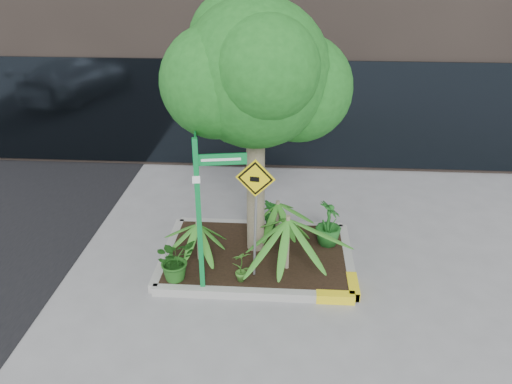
{
  "coord_description": "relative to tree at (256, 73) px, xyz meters",
  "views": [
    {
      "loc": [
        0.68,
        -7.15,
        4.96
      ],
      "look_at": [
        0.19,
        0.2,
        1.38
      ],
      "focal_mm": 35.0,
      "sensor_mm": 36.0,
      "label": 1
    }
  ],
  "objects": [
    {
      "name": "ground",
      "position": [
        -0.16,
        -0.5,
        -3.26
      ],
      "size": [
        80.0,
        80.0,
        0.0
      ],
      "primitive_type": "plane",
      "color": "gray",
      "rests_on": "ground"
    },
    {
      "name": "planter",
      "position": [
        0.07,
        -0.22,
        -3.16
      ],
      "size": [
        3.35,
        2.36,
        0.15
      ],
      "color": "#9E9E99",
      "rests_on": "ground"
    },
    {
      "name": "tree",
      "position": [
        0.0,
        0.0,
        0.0
      ],
      "size": [
        2.98,
        2.64,
        4.47
      ],
      "color": "gray",
      "rests_on": "ground"
    },
    {
      "name": "palm_front",
      "position": [
        0.57,
        -0.63,
        -2.18
      ],
      "size": [
        1.12,
        1.12,
        1.24
      ],
      "color": "gray",
      "rests_on": "ground"
    },
    {
      "name": "palm_left",
      "position": [
        -0.94,
        -0.46,
        -2.43
      ],
      "size": [
        0.82,
        0.82,
        0.91
      ],
      "color": "gray",
      "rests_on": "ground"
    },
    {
      "name": "palm_back",
      "position": [
        0.38,
        0.41,
        -2.44
      ],
      "size": [
        0.81,
        0.81,
        0.9
      ],
      "color": "gray",
      "rests_on": "ground"
    },
    {
      "name": "shrub_a",
      "position": [
        -1.23,
        -1.05,
        -2.76
      ],
      "size": [
        0.9,
        0.9,
        0.71
      ],
      "primitive_type": "imported",
      "rotation": [
        0.0,
        0.0,
        0.8
      ],
      "color": "#1E5317",
      "rests_on": "planter"
    },
    {
      "name": "shrub_b",
      "position": [
        1.3,
        0.18,
        -2.7
      ],
      "size": [
        0.52,
        0.52,
        0.83
      ],
      "primitive_type": "imported",
      "rotation": [
        0.0,
        0.0,
        1.7
      ],
      "color": "#1B5C1D",
      "rests_on": "planter"
    },
    {
      "name": "shrub_c",
      "position": [
        -0.16,
        -1.05,
        -2.82
      ],
      "size": [
        0.39,
        0.39,
        0.58
      ],
      "primitive_type": "imported",
      "rotation": [
        0.0,
        0.0,
        3.52
      ],
      "color": "#366F22",
      "rests_on": "planter"
    },
    {
      "name": "shrub_d",
      "position": [
        0.29,
        0.53,
        -2.76
      ],
      "size": [
        0.48,
        0.48,
        0.71
      ],
      "primitive_type": "imported",
      "rotation": [
        0.0,
        0.0,
        4.97
      ],
      "color": "#1E6820",
      "rests_on": "planter"
    },
    {
      "name": "street_sign_post",
      "position": [
        -0.72,
        -1.17,
        -1.63
      ],
      "size": [
        0.85,
        0.77,
        2.63
      ],
      "rotation": [
        0.0,
        0.0,
        0.17
      ],
      "color": "#0C8539",
      "rests_on": "ground"
    },
    {
      "name": "cattle_sign",
      "position": [
        0.05,
        -0.77,
        -1.76
      ],
      "size": [
        0.62,
        0.29,
        2.0
      ],
      "rotation": [
        0.0,
        0.0,
        -0.12
      ],
      "color": "slate",
      "rests_on": "ground"
    }
  ]
}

